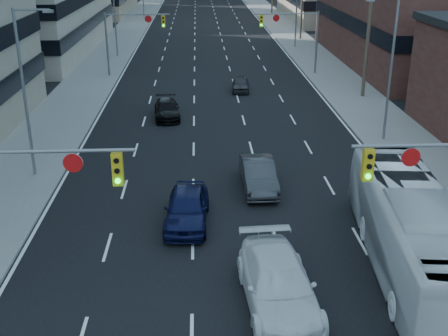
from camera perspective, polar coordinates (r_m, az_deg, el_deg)
storefront_right_mid at (r=64.64m, az=21.16°, el=13.84°), size 20.00×30.00×9.00m
signal_near_left at (r=19.53m, az=-20.38°, el=-2.53°), size 6.59×0.33×6.00m
signal_far_left at (r=54.85m, az=-9.45°, el=13.57°), size 6.09×0.33×6.00m
signal_far_right at (r=55.25m, az=7.06°, el=13.76°), size 6.09×0.33×6.00m
utility_pole_block at (r=47.38m, az=14.51°, el=13.72°), size 2.20×0.28×11.00m
streetlight_left_near at (r=31.06m, az=-19.43°, el=7.82°), size 2.03×0.22×9.00m
streetlight_left_mid at (r=64.94m, az=-10.93°, el=15.40°), size 2.03×0.22×9.00m
streetlight_right_near at (r=36.60m, az=16.42°, el=10.15°), size 2.03×0.22×9.00m
streetlight_right_far at (r=70.29m, az=7.27°, el=16.07°), size 2.03×0.22×9.00m
white_van at (r=20.12m, az=5.54°, el=-11.67°), size 2.76×6.02×1.71m
transit_bus at (r=22.76m, az=18.65°, el=-6.14°), size 4.03×12.39×3.39m
sedan_blue at (r=25.55m, az=-3.79°, el=-4.02°), size 2.18×4.83×1.61m
sedan_grey_center at (r=29.17m, az=3.52°, el=-0.69°), size 1.72×4.69×1.53m
sedan_black_far at (r=41.49m, az=-5.82°, el=5.95°), size 2.17×4.55×1.28m
sedan_grey_right at (r=49.13m, az=1.70°, el=8.52°), size 1.69×3.68×1.22m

